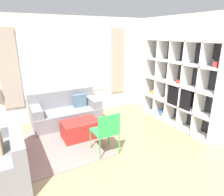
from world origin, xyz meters
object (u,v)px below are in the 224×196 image
at_px(couch_main, 66,112).
at_px(folding_chair, 106,130).
at_px(couch_side, 1,159).
at_px(ottoman, 80,129).
at_px(shelving_unit, 179,84).

bearing_deg(couch_main, folding_chair, -81.50).
height_order(couch_side, ottoman, couch_side).
bearing_deg(couch_side, ottoman, 109.90).
bearing_deg(ottoman, folding_chair, -75.23).
xyz_separation_m(ottoman, folding_chair, (0.23, -0.86, 0.32)).
bearing_deg(folding_chair, shelving_unit, -170.29).
distance_m(couch_main, ottoman, 0.95).
relative_size(shelving_unit, couch_main, 1.32).
height_order(ottoman, folding_chair, folding_chair).
bearing_deg(ottoman, couch_main, 92.58).
height_order(couch_main, folding_chair, folding_chair).
distance_m(couch_side, folding_chair, 1.83).
bearing_deg(couch_main, ottoman, -87.42).
distance_m(couch_side, ottoman, 1.67).
distance_m(couch_main, folding_chair, 1.83).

